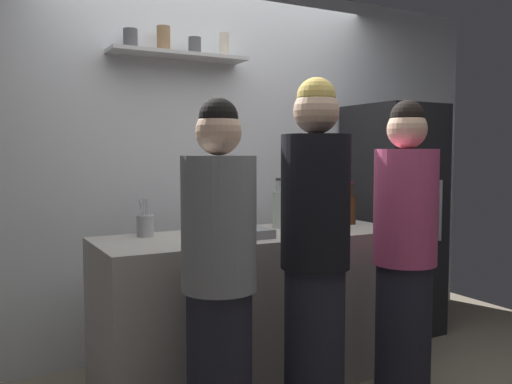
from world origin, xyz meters
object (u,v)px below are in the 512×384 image
refrigerator (392,219)px  wine_bottle_dark_glass (304,217)px  utensil_holder (145,226)px  water_bottle_plastic (343,211)px  baking_pan (240,234)px  person_pink_top (404,257)px  person_blonde (315,258)px  wine_bottle_amber_glass (350,208)px  wine_bottle_pale_glass (278,209)px  person_grey_hoodie (219,282)px

refrigerator → wine_bottle_dark_glass: (-1.25, -0.63, 0.15)m
utensil_holder → water_bottle_plastic: size_ratio=0.89×
baking_pan → person_pink_top: 0.92m
water_bottle_plastic → person_blonde: size_ratio=0.15×
water_bottle_plastic → person_blonde: bearing=-136.7°
wine_bottle_dark_glass → wine_bottle_amber_glass: wine_bottle_dark_glass is taller
wine_bottle_amber_glass → person_pink_top: (-0.22, -0.74, -0.19)m
baking_pan → wine_bottle_amber_glass: size_ratio=1.16×
refrigerator → person_pink_top: size_ratio=1.05×
utensil_holder → wine_bottle_amber_glass: wine_bottle_amber_glass is taller
utensil_holder → wine_bottle_pale_glass: bearing=-3.9°
person_pink_top → wine_bottle_dark_glass: bearing=-100.3°
refrigerator → wine_bottle_pale_glass: (-1.16, -0.20, 0.15)m
refrigerator → wine_bottle_amber_glass: refrigerator is taller
wine_bottle_dark_glass → water_bottle_plastic: (0.44, 0.21, -0.01)m
refrigerator → person_grey_hoodie: size_ratio=1.07×
wine_bottle_dark_glass → person_blonde: person_blonde is taller
baking_pan → person_pink_top: (0.71, -0.56, -0.10)m
wine_bottle_dark_glass → water_bottle_plastic: size_ratio=1.28×
wine_bottle_dark_glass → person_pink_top: 0.59m
wine_bottle_pale_glass → person_pink_top: bearing=-69.0°
refrigerator → wine_bottle_amber_glass: 0.70m
water_bottle_plastic → refrigerator: bearing=27.8°
person_pink_top → person_grey_hoodie: size_ratio=1.02×
baking_pan → wine_bottle_pale_glass: size_ratio=1.05×
baking_pan → utensil_holder: bearing=145.9°
wine_bottle_pale_glass → refrigerator: bearing=9.9°
baking_pan → utensil_holder: size_ratio=1.51×
wine_bottle_amber_glass → person_blonde: bearing=-137.2°
wine_bottle_amber_glass → water_bottle_plastic: (-0.18, -0.15, 0.00)m
baking_pan → wine_bottle_dark_glass: bearing=-29.9°
wine_bottle_pale_glass → person_pink_top: 0.90m
utensil_holder → wine_bottle_pale_glass: (0.86, -0.06, 0.06)m
wine_bottle_pale_glass → utensil_holder: bearing=176.1°
water_bottle_plastic → person_pink_top: 0.62m
person_blonde → refrigerator: bearing=93.4°
wine_bottle_amber_glass → person_pink_top: 0.80m
utensil_holder → wine_bottle_dark_glass: bearing=-32.4°
wine_bottle_pale_glass → wine_bottle_amber_glass: bearing=-7.4°
person_pink_top → wine_bottle_amber_glass: bearing=-162.7°
person_pink_top → utensil_holder: bearing=-93.2°
person_pink_top → refrigerator: bearing=173.7°
wine_bottle_pale_glass → person_grey_hoodie: bearing=-134.8°
person_pink_top → person_blonde: bearing=-57.1°
person_pink_top → person_blonde: person_blonde is taller
wine_bottle_amber_glass → utensil_holder: bearing=174.7°
wine_bottle_pale_glass → water_bottle_plastic: bearing=-32.2°
wine_bottle_amber_glass → person_grey_hoodie: person_grey_hoodie is taller
baking_pan → wine_bottle_pale_glass: wine_bottle_pale_glass is taller
utensil_holder → wine_bottle_pale_glass: 0.86m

